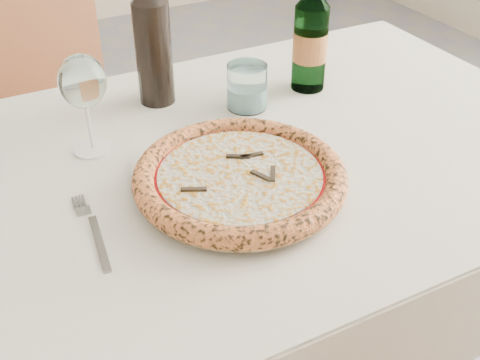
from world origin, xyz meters
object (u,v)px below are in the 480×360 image
at_px(chair_far, 57,101).
at_px(pizza, 240,177).
at_px(dining_table, 215,202).
at_px(wine_glass, 83,84).
at_px(plate, 240,186).
at_px(beer_bottle, 311,38).
at_px(tumbler, 247,89).
at_px(wine_bottle, 153,43).

xyz_separation_m(chair_far, pizza, (0.12, -0.90, 0.25)).
distance_m(dining_table, wine_glass, 0.31).
bearing_deg(pizza, dining_table, 90.00).
relative_size(dining_table, plate, 4.76).
bearing_deg(dining_table, beer_bottle, 28.77).
bearing_deg(tumbler, dining_table, -134.64).
distance_m(chair_far, wine_bottle, 0.65).
distance_m(dining_table, plate, 0.14).
xyz_separation_m(chair_far, plate, (0.12, -0.90, 0.23)).
relative_size(chair_far, tumbler, 10.38).
bearing_deg(plate, tumbler, 59.58).
height_order(pizza, wine_glass, wine_glass).
xyz_separation_m(plate, tumbler, (0.14, 0.25, 0.03)).
height_order(dining_table, beer_bottle, beer_bottle).
distance_m(plate, wine_glass, 0.31).
height_order(tumbler, wine_bottle, wine_bottle).
bearing_deg(dining_table, wine_glass, 143.17).
relative_size(pizza, tumbler, 3.84).
height_order(chair_far, wine_bottle, wine_bottle).
bearing_deg(tumbler, plate, -120.42).
bearing_deg(dining_table, chair_far, 98.52).
distance_m(pizza, tumbler, 0.29).
bearing_deg(wine_glass, dining_table, -36.83).
height_order(chair_far, beer_bottle, beer_bottle).
relative_size(pizza, beer_bottle, 1.26).
distance_m(plate, tumbler, 0.29).
bearing_deg(beer_bottle, pizza, -138.60).
distance_m(chair_far, wine_glass, 0.75).
bearing_deg(dining_table, plate, -90.00).
bearing_deg(dining_table, tumbler, 45.36).
relative_size(plate, wine_glass, 1.62).
height_order(dining_table, tumbler, tumbler).
bearing_deg(beer_bottle, wine_glass, -175.97).
relative_size(chair_far, beer_bottle, 3.40).
height_order(plate, tumbler, tumbler).
distance_m(plate, beer_bottle, 0.41).
distance_m(dining_table, pizza, 0.16).
xyz_separation_m(dining_table, wine_glass, (-0.18, 0.13, 0.22)).
bearing_deg(tumbler, wine_glass, -177.31).
bearing_deg(tumbler, pizza, -120.42).
xyz_separation_m(pizza, beer_bottle, (0.30, 0.27, 0.08)).
height_order(plate, pizza, pizza).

